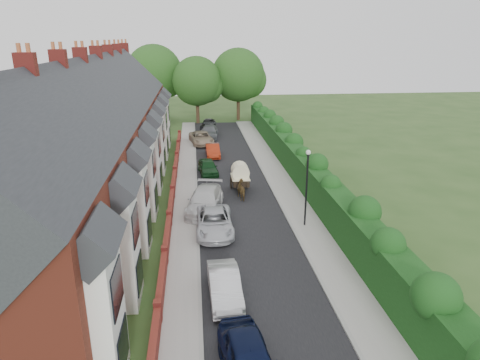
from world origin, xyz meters
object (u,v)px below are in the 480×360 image
(car_navy, at_px, (249,360))
(car_grey, at_px, (209,132))
(lamppost, at_px, (307,179))
(car_silver_b, at_px, (214,222))
(car_silver_a, at_px, (225,285))
(car_black, at_px, (208,124))
(horse, at_px, (243,190))
(horse_cart, at_px, (240,175))
(car_green, at_px, (208,167))
(car_red, at_px, (213,151))
(car_beige, at_px, (201,138))
(car_white, at_px, (205,201))

(car_navy, xyz_separation_m, car_grey, (0.11, 39.15, -0.03))
(lamppost, height_order, car_navy, lamppost)
(lamppost, distance_m, car_silver_b, 6.44)
(car_silver_a, xyz_separation_m, car_black, (0.64, 39.12, 0.02))
(car_silver_a, relative_size, horse, 2.46)
(car_navy, bearing_deg, car_silver_a, 88.31)
(horse_cart, bearing_deg, car_navy, -95.26)
(lamppost, relative_size, car_green, 1.33)
(car_black, relative_size, horse_cart, 1.26)
(car_red, xyz_separation_m, car_beige, (-1.05, 5.60, 0.06))
(car_silver_b, distance_m, car_white, 3.53)
(car_grey, xyz_separation_m, car_black, (0.02, 5.05, -0.03))
(car_silver_b, distance_m, car_black, 31.85)
(car_silver_b, height_order, car_grey, car_grey)
(lamppost, xyz_separation_m, car_navy, (-5.26, -12.52, -2.54))
(car_navy, distance_m, horse, 18.10)
(car_white, xyz_separation_m, car_green, (0.52, 8.59, -0.13))
(car_silver_b, xyz_separation_m, horse_cart, (2.45, 7.45, 0.64))
(car_red, relative_size, car_black, 0.95)
(car_grey, height_order, horse, car_grey)
(car_silver_a, xyz_separation_m, car_beige, (-0.42, 30.84, 0.02))
(car_silver_a, distance_m, horse_cart, 14.92)
(car_white, bearing_deg, lamppost, -16.62)
(car_silver_b, distance_m, horse_cart, 7.87)
(car_navy, distance_m, car_green, 24.45)
(car_grey, bearing_deg, car_beige, -102.02)
(car_silver_b, relative_size, car_white, 0.92)
(car_red, xyz_separation_m, car_grey, (-0.00, 8.83, 0.09))
(car_white, height_order, car_red, car_white)
(car_grey, bearing_deg, car_red, -84.13)
(car_green, xyz_separation_m, car_black, (0.72, 19.75, 0.03))
(car_green, height_order, car_beige, car_beige)
(car_black, bearing_deg, lamppost, -67.72)
(car_navy, bearing_deg, car_white, 86.64)
(car_white, bearing_deg, horse, 47.29)
(car_silver_a, relative_size, horse_cart, 1.27)
(car_silver_a, bearing_deg, horse, 77.94)
(car_green, bearing_deg, horse_cart, -68.28)
(car_silver_b, bearing_deg, car_silver_a, -88.86)
(car_black, bearing_deg, car_silver_a, -77.85)
(car_navy, height_order, horse, car_navy)
(car_navy, height_order, car_beige, car_navy)
(lamppost, bearing_deg, horse_cart, 115.26)
(car_navy, relative_size, car_silver_a, 1.08)
(lamppost, bearing_deg, horse, 122.05)
(car_beige, bearing_deg, car_grey, 63.02)
(horse, bearing_deg, lamppost, 109.67)
(car_navy, bearing_deg, horse_cart, 77.37)
(car_white, bearing_deg, car_beige, 100.50)
(car_silver_a, distance_m, car_silver_b, 7.27)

